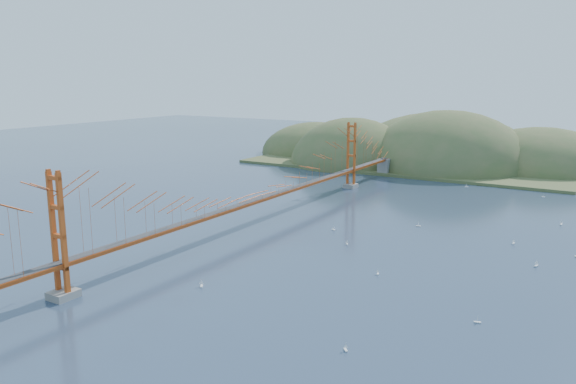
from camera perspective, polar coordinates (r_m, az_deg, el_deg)
The scene contains 15 objects.
ground at distance 75.70m, azimuth -3.40°, elevation -3.32°, with size 320.00×320.00×0.00m, color #293952.
bridge at distance 74.35m, azimuth -3.39°, elevation 1.93°, with size 2.20×94.40×12.00m.
far_headlands at distance 135.83m, azimuth 14.19°, elevation 3.02°, with size 84.00×58.00×25.00m.
sailboat_16 at distance 73.02m, azimuth 4.65°, elevation -3.78°, with size 0.64×0.64×0.70m.
sailboat_1 at distance 67.11m, azimuth 6.01°, elevation -5.21°, with size 0.47×0.51×0.58m.
sailboat_5 at distance 64.77m, azimuth 23.92°, elevation -6.79°, with size 0.61×0.64×0.72m.
sailboat_14 at distance 72.14m, azimuth 21.93°, elevation -4.80°, with size 0.48×0.58×0.67m.
sailboat_3 at distance 76.54m, azimuth 13.12°, elevation -3.33°, with size 0.63×0.55×0.71m.
sailboat_12 at distance 106.37m, azimuth 17.69°, elevation 0.59°, with size 0.60×0.53×0.68m.
sailboat_6 at distance 42.46m, azimuth 5.87°, elevation -15.57°, with size 0.60×0.60×0.63m.
sailboat_15 at distance 83.75m, azimuth 26.01°, elevation -2.93°, with size 0.53×0.61×0.70m.
sailboat_10 at distance 54.44m, azimuth -8.79°, elevation -9.33°, with size 0.68×0.68×0.73m.
sailboat_7 at distance 101.68m, azimuth 24.52°, elevation -0.41°, with size 0.53×0.45×0.62m.
sailboat_0 at distance 57.70m, azimuth 9.11°, elevation -8.14°, with size 0.47×0.53×0.60m.
sailboat_13 at distance 48.93m, azimuth 18.70°, elevation -12.33°, with size 0.57×0.54×0.65m.
Camera 1 is at (42.01, -59.88, 19.52)m, focal length 35.00 mm.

